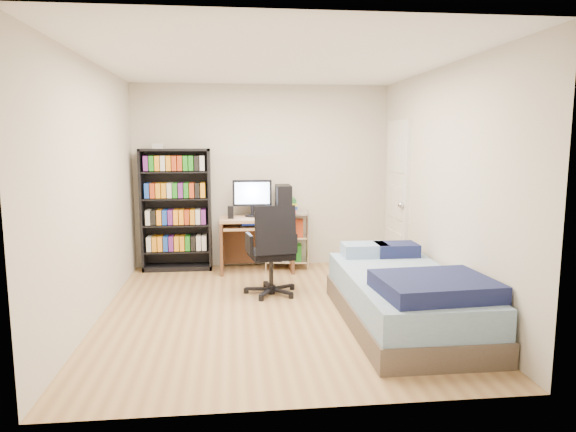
{
  "coord_description": "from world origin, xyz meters",
  "views": [
    {
      "loc": [
        -0.41,
        -5.11,
        1.74
      ],
      "look_at": [
        0.19,
        0.4,
        0.92
      ],
      "focal_mm": 32.0,
      "sensor_mm": 36.0,
      "label": 1
    }
  ],
  "objects": [
    {
      "name": "office_chair",
      "position": [
        0.02,
        0.53,
        0.33
      ],
      "size": [
        0.71,
        0.71,
        1.04
      ],
      "rotation": [
        0.0,
        0.0,
        0.16
      ],
      "color": "black",
      "rests_on": "room"
    },
    {
      "name": "computer_desk",
      "position": [
        -0.01,
        1.69,
        0.66
      ],
      "size": [
        0.97,
        0.56,
        1.22
      ],
      "color": "#A47B54",
      "rests_on": "room"
    },
    {
      "name": "bed",
      "position": [
        1.19,
        -0.57,
        0.27
      ],
      "size": [
        1.08,
        2.16,
        0.62
      ],
      "color": "brown",
      "rests_on": "room"
    },
    {
      "name": "wire_cart",
      "position": [
        0.32,
        1.78,
        0.62
      ],
      "size": [
        0.64,
        0.49,
        0.95
      ],
      "rotation": [
        0.0,
        0.0,
        -0.12
      ],
      "color": "silver",
      "rests_on": "room"
    },
    {
      "name": "door",
      "position": [
        1.72,
        1.35,
        1.0
      ],
      "size": [
        0.12,
        0.8,
        2.0
      ],
      "color": "silver",
      "rests_on": "room"
    },
    {
      "name": "media_shelf",
      "position": [
        -1.17,
        1.84,
        0.84
      ],
      "size": [
        0.92,
        0.31,
        1.7
      ],
      "color": "black",
      "rests_on": "room"
    },
    {
      "name": "room",
      "position": [
        0.0,
        0.0,
        1.25
      ],
      "size": [
        3.58,
        4.08,
        2.58
      ],
      "color": "#A78453",
      "rests_on": "ground"
    }
  ]
}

